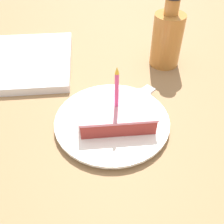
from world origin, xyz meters
name	(u,v)px	position (x,y,z in m)	size (l,w,h in m)	color
ground_plane	(98,138)	(0.00, 0.00, -0.02)	(2.40, 2.40, 0.04)	olive
plate	(112,121)	(-0.02, 0.03, 0.01)	(0.23, 0.23, 0.02)	white
cake_slice	(116,112)	(-0.02, 0.04, 0.03)	(0.10, 0.14, 0.12)	#99332D
fork	(131,101)	(-0.06, 0.08, 0.02)	(0.12, 0.14, 0.00)	#B2B2B7
bottle	(167,38)	(-0.23, 0.19, 0.07)	(0.07, 0.07, 0.18)	#B27233
marble_board	(31,61)	(-0.26, -0.16, 0.01)	(0.26, 0.21, 0.02)	silver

